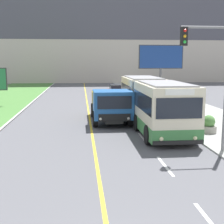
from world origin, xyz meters
TOP-DOWN VIEW (x-y plane):
  - apartment_block_background at (0.00, 59.77)m, footprint 80.00×8.04m
  - city_bus at (3.96, 15.61)m, footprint 2.68×11.50m
  - dump_truck at (1.43, 16.72)m, footprint 2.58×6.21m
  - car_distant at (3.58, 32.20)m, footprint 1.80×4.30m
  - traffic_light_mast at (5.32, 9.45)m, footprint 2.28×0.32m
  - billboard_large at (8.07, 29.50)m, footprint 4.85×0.24m
  - planter_round_near at (6.73, 13.00)m, footprint 0.93×0.93m
  - planter_round_second at (6.69, 16.85)m, footprint 1.04×1.04m
  - planter_round_third at (6.75, 20.71)m, footprint 1.01×1.01m

SIDE VIEW (x-z plane):
  - planter_round_near at x=6.73m, z-range 0.01..1.05m
  - planter_round_third at x=6.75m, z-range 0.01..1.11m
  - planter_round_second at x=6.69m, z-range 0.01..1.16m
  - car_distant at x=3.58m, z-range -0.04..1.41m
  - dump_truck at x=1.43m, z-range 0.04..2.35m
  - city_bus at x=3.96m, z-range 0.02..3.06m
  - traffic_light_mast at x=5.32m, z-range 0.82..6.88m
  - billboard_large at x=8.07m, z-range 1.48..7.38m
  - apartment_block_background at x=0.00m, z-range 0.00..23.34m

